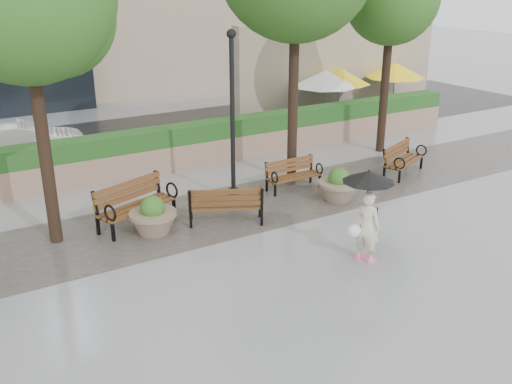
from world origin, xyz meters
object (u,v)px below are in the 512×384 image
bench_1 (137,213)px  bench_4 (403,166)px  bench_3 (293,181)px  planter_right (338,188)px  car_right (23,142)px  bench_2 (226,212)px  planter_left (153,219)px  pedestrian (367,207)px  lamppost (233,128)px

bench_1 → bench_4: bench_1 is taller
bench_3 → planter_right: (0.56, -1.33, 0.11)m
planter_right → car_right: 10.41m
bench_2 → car_right: size_ratio=0.48×
bench_1 → planter_right: size_ratio=1.95×
planter_left → bench_2: bearing=-10.8°
bench_2 → car_right: bearing=-40.9°
bench_1 → planter_left: bench_1 is taller
bench_1 → planter_right: 5.38m
bench_2 → bench_3: 2.98m
bench_4 → car_right: (-9.74, 7.30, 0.38)m
planter_right → pedestrian: pedestrian is taller
planter_right → lamppost: lamppost is taller
bench_2 → pedestrian: bearing=142.5°
bench_1 → pedestrian: bearing=-70.3°
planter_left → car_right: (-1.57, 7.44, 0.29)m
planter_left → bench_1: bearing=104.4°
planter_left → pedestrian: size_ratio=0.56×
bench_3 → car_right: bearing=132.9°
bench_1 → planter_right: (5.25, -1.20, 0.04)m
planter_right → lamppost: (-2.39, 1.53, 1.64)m
planter_left → car_right: 7.61m
bench_2 → planter_left: bearing=15.1°
bench_2 → lamppost: bearing=-99.5°
bench_4 → car_right: size_ratio=0.47×
bench_4 → planter_right: 3.17m
bench_2 → planter_left: bench_2 is taller
bench_3 → bench_1: bearing=-178.0°
bench_1 → planter_right: bearing=-33.2°
bench_2 → pedestrian: size_ratio=0.97×
planter_right → planter_left: bearing=173.8°
bench_2 → lamppost: 2.34m
bench_3 → bench_4: bearing=-9.3°
bench_1 → pedestrian: 5.59m
bench_1 → lamppost: bearing=-13.8°
bench_1 → pedestrian: size_ratio=1.07×
planter_right → car_right: (-6.65, 8.00, 0.30)m
bench_4 → pedestrian: 6.14m
bench_1 → bench_2: (1.93, -0.98, -0.03)m
bench_2 → pedestrian: pedestrian is taller
bench_2 → planter_right: size_ratio=1.75×
bench_1 → bench_2: 2.16m
planter_right → pedestrian: bearing=-119.3°
bench_2 → bench_1: bearing=-1.1°
bench_1 → bench_4: 8.35m
bench_3 → car_right: size_ratio=0.40×
bench_1 → lamppost: lamppost is taller
lamppost → pedestrian: (0.69, -4.55, -0.78)m
bench_2 → bench_4: bearing=-149.8°
pedestrian → lamppost: bearing=-13.7°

